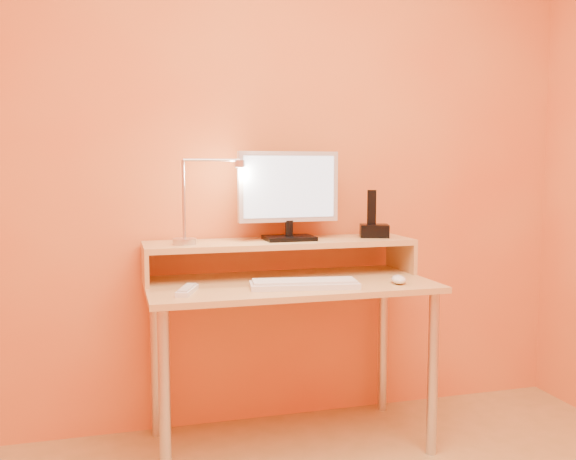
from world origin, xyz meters
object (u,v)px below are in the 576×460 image
object	(u,v)px
monitor_panel	(289,187)
mouse	(399,279)
lamp_base	(184,241)
phone_dock	(374,231)
remote_control	(187,290)
keyboard	(304,285)

from	to	relation	value
monitor_panel	mouse	world-z (taller)	monitor_panel
lamp_base	phone_dock	xyz separation A→B (m)	(0.88, 0.03, 0.02)
lamp_base	monitor_panel	bearing A→B (deg)	4.88
phone_dock	mouse	bearing A→B (deg)	-76.48
phone_dock	remote_control	distance (m)	0.95
lamp_base	keyboard	distance (m)	0.55
monitor_panel	keyboard	world-z (taller)	monitor_panel
monitor_panel	keyboard	bearing A→B (deg)	-95.80
phone_dock	mouse	distance (m)	0.36
monitor_panel	mouse	bearing A→B (deg)	-42.46
lamp_base	remote_control	world-z (taller)	lamp_base
lamp_base	phone_dock	size ratio (longest dim) A/B	0.77
monitor_panel	remote_control	size ratio (longest dim) A/B	2.45
keyboard	lamp_base	bearing A→B (deg)	158.53
lamp_base	phone_dock	bearing A→B (deg)	1.95
lamp_base	mouse	bearing A→B (deg)	-18.51
phone_dock	lamp_base	bearing A→B (deg)	-159.97
monitor_panel	mouse	xyz separation A→B (m)	(0.39, -0.33, -0.38)
lamp_base	remote_control	xyz separation A→B (m)	(-0.02, -0.24, -0.16)
monitor_panel	lamp_base	distance (m)	0.52
remote_control	lamp_base	bearing A→B (deg)	105.59
monitor_panel	remote_control	world-z (taller)	monitor_panel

